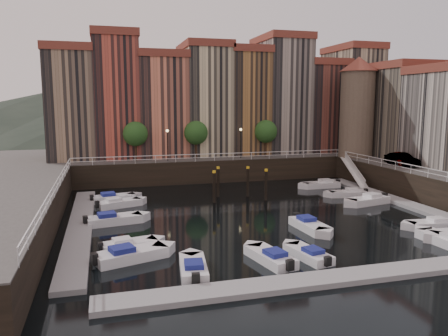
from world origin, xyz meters
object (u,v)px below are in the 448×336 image
object	(u,v)px
gangway	(354,170)
boat_left_2	(113,220)
boat_left_1	(128,245)
car_a	(401,159)
car_b	(402,160)
mooring_pilings	(237,184)
boat_left_0	(130,255)
corner_tower	(357,106)

from	to	relation	value
gangway	boat_left_2	bearing A→B (deg)	-160.88
boat_left_1	gangway	bearing A→B (deg)	19.09
car_a	car_b	world-z (taller)	car_a
boat_left_1	mooring_pilings	bearing A→B (deg)	36.02
boat_left_0	car_b	size ratio (longest dim) A/B	1.11
boat_left_2	car_a	distance (m)	35.12
boat_left_0	car_a	distance (m)	37.28
gangway	car_b	xyz separation A→B (m)	(3.29, -5.06, 1.86)
boat_left_1	boat_left_2	bearing A→B (deg)	85.23
corner_tower	car_a	bearing A→B (deg)	-84.06
boat_left_1	car_b	xyz separation A→B (m)	(32.92, 12.78, 3.45)
car_a	corner_tower	bearing A→B (deg)	115.08
mooring_pilings	boat_left_1	size ratio (longest dim) A/B	1.41
car_a	mooring_pilings	bearing A→B (deg)	-161.59
gangway	boat_left_0	distance (m)	35.94
boat_left_1	boat_left_2	xyz separation A→B (m)	(-0.92, 7.25, 0.06)
mooring_pilings	boat_left_0	distance (m)	20.67
boat_left_2	boat_left_1	bearing A→B (deg)	-92.42
boat_left_2	car_b	world-z (taller)	car_b
mooring_pilings	boat_left_2	size ratio (longest dim) A/B	1.19
boat_left_0	boat_left_1	xyz separation A→B (m)	(0.02, 2.39, -0.07)
boat_left_2	car_b	bearing A→B (deg)	-0.33
mooring_pilings	car_b	bearing A→B (deg)	-3.30
car_a	boat_left_0	bearing A→B (deg)	-135.19
mooring_pilings	car_a	xyz separation A→B (m)	(20.86, -0.27, 2.15)
boat_left_1	car_a	bearing A→B (deg)	10.30
boat_left_2	car_b	size ratio (longest dim) A/B	1.09
gangway	boat_left_1	distance (m)	34.63
boat_left_2	corner_tower	bearing A→B (deg)	14.67
boat_left_0	boat_left_1	size ratio (longest dim) A/B	1.21
boat_left_0	car_a	xyz separation A→B (m)	(33.46, 16.08, 3.41)
gangway	boat_left_0	bearing A→B (deg)	-145.70
car_a	boat_left_2	bearing A→B (deg)	-150.24
mooring_pilings	boat_left_1	distance (m)	18.83
corner_tower	gangway	xyz separation A→B (m)	(-2.90, -4.50, -8.28)
corner_tower	boat_left_2	world-z (taller)	corner_tower
gangway	mooring_pilings	world-z (taller)	gangway
gangway	boat_left_2	size ratio (longest dim) A/B	1.62
corner_tower	boat_left_0	world-z (taller)	corner_tower
gangway	boat_left_1	bearing A→B (deg)	-148.95
gangway	car_a	world-z (taller)	car_a
boat_left_0	car_b	world-z (taller)	car_b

